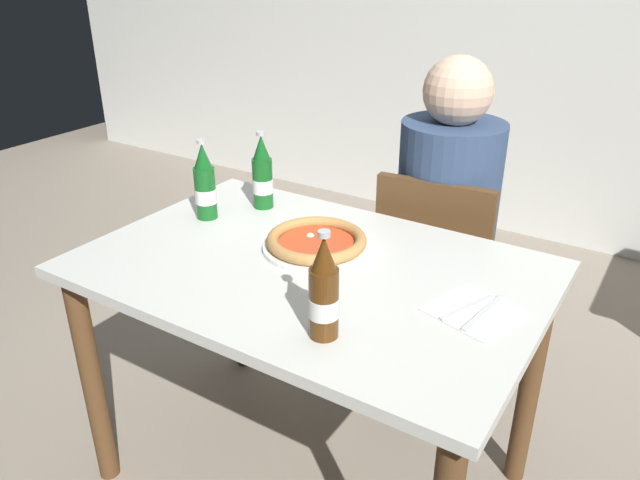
# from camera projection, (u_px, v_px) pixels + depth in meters

# --- Properties ---
(ground_plane) EXTENTS (8.00, 8.00, 0.00)m
(ground_plane) POSITION_uv_depth(u_px,v_px,m) (312.00, 473.00, 1.94)
(ground_plane) COLOR gray
(dining_table_main) EXTENTS (1.20, 0.80, 0.75)m
(dining_table_main) POSITION_uv_depth(u_px,v_px,m) (310.00, 301.00, 1.66)
(dining_table_main) COLOR silver
(dining_table_main) RESTS_ON ground_plane
(chair_behind_table) EXTENTS (0.44, 0.44, 0.85)m
(chair_behind_table) POSITION_uv_depth(u_px,v_px,m) (437.00, 272.00, 2.13)
(chair_behind_table) COLOR brown
(chair_behind_table) RESTS_ON ground_plane
(diner_seated) EXTENTS (0.34, 0.34, 1.21)m
(diner_seated) POSITION_uv_depth(u_px,v_px,m) (444.00, 240.00, 2.13)
(diner_seated) COLOR #2D3342
(diner_seated) RESTS_ON ground_plane
(pizza_margherita_near) EXTENTS (0.30, 0.30, 0.04)m
(pizza_margherita_near) POSITION_uv_depth(u_px,v_px,m) (317.00, 242.00, 1.69)
(pizza_margherita_near) COLOR white
(pizza_margherita_near) RESTS_ON dining_table_main
(beer_bottle_left) EXTENTS (0.07, 0.07, 0.25)m
(beer_bottle_left) POSITION_uv_depth(u_px,v_px,m) (324.00, 293.00, 1.28)
(beer_bottle_left) COLOR #512D0F
(beer_bottle_left) RESTS_ON dining_table_main
(beer_bottle_center) EXTENTS (0.07, 0.07, 0.25)m
(beer_bottle_center) POSITION_uv_depth(u_px,v_px,m) (205.00, 186.00, 1.85)
(beer_bottle_center) COLOR #14591E
(beer_bottle_center) RESTS_ON dining_table_main
(beer_bottle_right) EXTENTS (0.07, 0.07, 0.25)m
(beer_bottle_right) POSITION_uv_depth(u_px,v_px,m) (262.00, 176.00, 1.93)
(beer_bottle_right) COLOR #14591E
(beer_bottle_right) RESTS_ON dining_table_main
(napkin_with_cutlery) EXTENTS (0.22, 0.22, 0.01)m
(napkin_with_cutlery) POSITION_uv_depth(u_px,v_px,m) (475.00, 311.00, 1.40)
(napkin_with_cutlery) COLOR white
(napkin_with_cutlery) RESTS_ON dining_table_main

